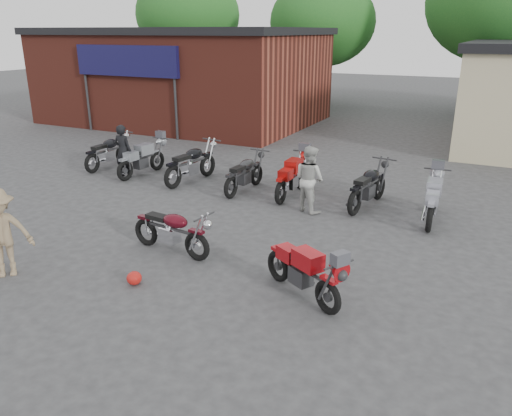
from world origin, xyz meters
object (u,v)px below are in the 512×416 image
at_px(row_bike_2, 192,161).
at_px(row_bike_3, 245,172).
at_px(helmet, 134,278).
at_px(row_bike_0, 108,150).
at_px(person_tan, 1,233).
at_px(row_bike_1, 142,157).
at_px(row_bike_6, 433,197).
at_px(row_bike_5, 369,184).
at_px(vintage_motorcycle, 172,228).
at_px(person_light, 309,179).
at_px(row_bike_4, 292,175).
at_px(person_dark, 123,151).
at_px(sportbike, 303,269).

height_order(row_bike_2, row_bike_3, row_bike_2).
distance_m(helmet, row_bike_0, 8.26).
bearing_deg(person_tan, row_bike_0, 73.14).
height_order(helmet, row_bike_1, row_bike_1).
bearing_deg(row_bike_6, row_bike_2, 83.96).
relative_size(row_bike_1, row_bike_2, 0.91).
distance_m(person_tan, row_bike_5, 8.12).
distance_m(vintage_motorcycle, row_bike_0, 7.22).
xyz_separation_m(helmet, person_light, (1.36, 4.87, 0.68)).
bearing_deg(vintage_motorcycle, row_bike_6, 50.06).
xyz_separation_m(vintage_motorcycle, row_bike_1, (-4.12, 4.27, 0.03)).
bearing_deg(vintage_motorcycle, person_light, 72.76).
bearing_deg(person_tan, helmet, -27.39).
relative_size(person_light, row_bike_3, 0.85).
height_order(vintage_motorcycle, row_bike_1, row_bike_1).
distance_m(row_bike_3, row_bike_4, 1.31).
xyz_separation_m(person_tan, row_bike_6, (6.40, 6.21, -0.24)).
bearing_deg(row_bike_2, row_bike_3, -86.26).
relative_size(row_bike_1, row_bike_6, 0.98).
distance_m(vintage_motorcycle, row_bike_4, 4.45).
bearing_deg(row_bike_3, person_light, -105.77).
height_order(row_bike_1, row_bike_5, row_bike_5).
distance_m(helmet, row_bike_1, 7.09).
height_order(vintage_motorcycle, person_dark, person_dark).
xyz_separation_m(vintage_motorcycle, row_bike_6, (4.29, 4.12, 0.04)).
bearing_deg(person_light, row_bike_5, -116.85).
bearing_deg(person_dark, row_bike_4, -177.00).
bearing_deg(row_bike_3, vintage_motorcycle, -169.23).
bearing_deg(vintage_motorcycle, helmet, -77.00).
bearing_deg(row_bike_6, person_light, 98.24).
distance_m(helmet, row_bike_3, 5.64).
relative_size(person_light, person_tan, 0.99).
xyz_separation_m(row_bike_1, row_bike_2, (1.74, 0.05, 0.05)).
height_order(vintage_motorcycle, row_bike_3, row_bike_3).
distance_m(row_bike_0, row_bike_6, 9.94).
relative_size(helmet, person_tan, 0.16).
bearing_deg(person_tan, row_bike_2, 47.28).
height_order(row_bike_1, row_bike_6, row_bike_6).
xyz_separation_m(vintage_motorcycle, row_bike_3, (-0.59, 4.21, 0.02)).
xyz_separation_m(row_bike_0, row_bike_6, (9.94, -0.38, -0.00)).
bearing_deg(row_bike_6, sportbike, 159.06).
xyz_separation_m(row_bike_1, row_bike_3, (3.52, -0.06, -0.01)).
xyz_separation_m(row_bike_1, row_bike_5, (6.84, 0.16, 0.03)).
bearing_deg(row_bike_4, sportbike, -156.75).
bearing_deg(sportbike, row_bike_4, 144.33).
xyz_separation_m(row_bike_4, row_bike_5, (2.02, 0.04, 0.01)).
relative_size(person_light, row_bike_6, 0.82).
distance_m(person_dark, row_bike_5, 7.21).
height_order(sportbike, row_bike_4, row_bike_4).
bearing_deg(vintage_motorcycle, row_bike_3, 104.23).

